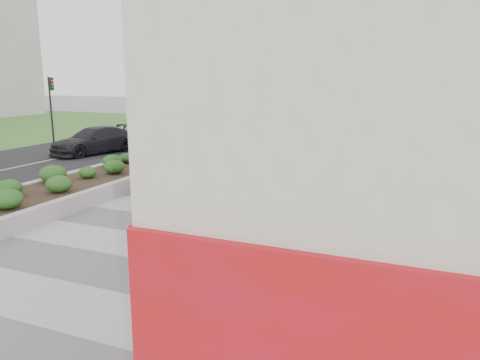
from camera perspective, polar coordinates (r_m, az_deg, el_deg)
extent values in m
plane|color=gray|center=(9.51, -21.53, -14.43)|extent=(160.00, 160.00, 0.00)
cube|color=#A8A8AD|center=(11.62, -11.14, -8.77)|extent=(8.00, 36.00, 0.01)
cube|color=beige|center=(14.96, 26.49, 10.54)|extent=(6.00, 24.00, 8.00)
cube|color=red|center=(15.32, 14.42, 2.03)|extent=(0.12, 24.00, 3.00)
cube|color=#9E9EA0|center=(25.01, -5.31, 3.43)|extent=(3.00, 0.30, 0.55)
cube|color=#9E9EA0|center=(18.75, -21.87, -0.44)|extent=(0.30, 18.00, 0.55)
cube|color=#9E9EA0|center=(16.99, -15.34, -1.25)|extent=(0.30, 18.00, 0.55)
cube|color=#2D2116|center=(17.85, -18.76, -0.90)|extent=(2.40, 17.40, 0.50)
cylinder|color=black|center=(27.10, -7.13, 7.96)|extent=(0.12, 0.12, 4.20)
cube|color=black|center=(26.94, -6.88, 11.46)|extent=(0.18, 0.28, 0.80)
cylinder|color=black|center=(32.30, -22.04, 7.87)|extent=(0.12, 0.12, 4.20)
cube|color=black|center=(32.12, -22.04, 10.80)|extent=(0.18, 0.28, 0.80)
cube|color=#ADAAA3|center=(62.22, 12.97, 17.50)|extent=(16.00, 12.00, 20.00)
cylinder|color=#595654|center=(11.36, -9.01, -9.19)|extent=(0.44, 0.44, 0.01)
cube|color=black|center=(17.08, 1.13, -1.45)|extent=(0.32, 0.74, 0.02)
imported|color=#27272C|center=(16.94, 1.14, 0.59)|extent=(0.48, 0.36, 1.22)
sphere|color=blue|center=(16.84, 1.14, 2.50)|extent=(0.23, 0.23, 0.23)
imported|color=black|center=(27.31, -17.33, 4.65)|extent=(3.32, 5.42, 1.47)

